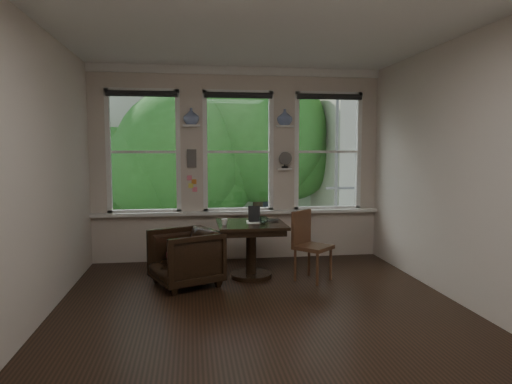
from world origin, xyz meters
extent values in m
plane|color=black|center=(0.00, 0.00, 0.00)|extent=(4.50, 4.50, 0.00)
plane|color=silver|center=(0.00, 0.00, 3.00)|extent=(4.50, 4.50, 0.00)
plane|color=beige|center=(0.00, 2.25, 1.50)|extent=(4.50, 0.00, 4.50)
plane|color=beige|center=(0.00, -2.25, 1.50)|extent=(4.50, 0.00, 4.50)
plane|color=beige|center=(-2.25, 0.00, 1.50)|extent=(0.00, 4.50, 4.50)
plane|color=beige|center=(2.25, 0.00, 1.50)|extent=(0.00, 4.50, 4.50)
cube|color=white|center=(-0.72, 2.15, 2.10)|extent=(0.26, 0.16, 0.03)
cube|color=white|center=(0.72, 2.15, 2.10)|extent=(0.26, 0.16, 0.03)
cube|color=#59544F|center=(-0.72, 2.18, 1.60)|extent=(0.14, 0.06, 0.28)
imported|color=silver|center=(-0.72, 2.15, 2.24)|extent=(0.24, 0.24, 0.25)
imported|color=silver|center=(0.72, 2.15, 2.24)|extent=(0.24, 0.24, 0.25)
imported|color=black|center=(-0.83, 0.87, 0.36)|extent=(1.04, 1.03, 0.72)
cube|color=maroon|center=(-0.83, 0.87, 0.45)|extent=(0.45, 0.45, 0.06)
imported|color=black|center=(0.30, 1.19, 0.76)|extent=(0.31, 0.21, 0.02)
imported|color=white|center=(-0.31, 1.00, 0.79)|extent=(0.09, 0.09, 0.08)
imported|color=white|center=(0.21, 1.03, 0.80)|extent=(0.13, 0.13, 0.09)
cube|color=black|center=(0.11, 1.20, 0.86)|extent=(0.17, 0.09, 0.22)
cube|color=silver|center=(0.11, 1.18, 0.75)|extent=(0.25, 0.32, 0.00)
camera|label=1|loc=(-0.74, -4.92, 1.75)|focal=32.00mm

